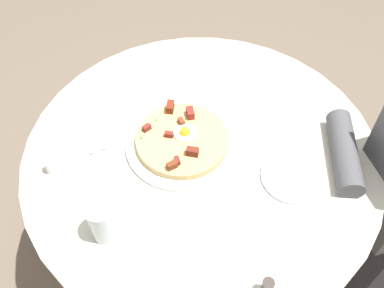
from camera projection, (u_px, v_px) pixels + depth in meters
ground_plane at (199, 256)px, 1.84m from camera, size 6.00×6.00×0.00m
dining_table at (201, 184)px, 1.42m from camera, size 1.02×1.02×0.70m
pizza_plate at (182, 143)px, 1.30m from camera, size 0.33×0.33×0.01m
breakfast_pizza at (182, 139)px, 1.28m from camera, size 0.26×0.26×0.05m
bread_plate at (293, 176)px, 1.23m from camera, size 0.18×0.18×0.01m
napkin at (89, 130)px, 1.33m from camera, size 0.16×0.19×0.00m
fork at (83, 131)px, 1.33m from camera, size 0.04×0.18×0.00m
knife at (95, 127)px, 1.34m from camera, size 0.04×0.18×0.00m
water_glass at (103, 221)px, 1.08m from camera, size 0.07×0.07×0.12m
salt_shaker at (50, 166)px, 1.23m from camera, size 0.03×0.03×0.05m
pepper_shaker at (267, 287)px, 1.02m from camera, size 0.03×0.03×0.06m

